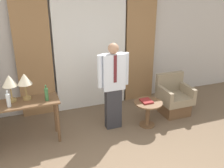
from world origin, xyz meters
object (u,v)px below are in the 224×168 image
at_px(table_lamp_right, 25,80).
at_px(armchair, 174,99).
at_px(bottle_by_lamp, 46,94).
at_px(bottle_near_edge, 8,100).
at_px(desk, 21,110).
at_px(person, 113,84).
at_px(table_lamp_left, 9,82).
at_px(book, 146,101).
at_px(side_table, 148,110).

relative_size(table_lamp_right, armchair, 0.54).
bearing_deg(bottle_by_lamp, bottle_near_edge, -177.74).
relative_size(desk, bottle_by_lamp, 4.55).
bearing_deg(person, bottle_by_lamp, -178.53).
bearing_deg(desk, table_lamp_left, 140.54).
bearing_deg(person, table_lamp_left, 175.41).
relative_size(person, book, 6.95).
bearing_deg(bottle_by_lamp, person, 1.47).
height_order(bottle_by_lamp, person, person).
bearing_deg(table_lamp_right, desk, -140.54).
height_order(bottle_near_edge, person, person).
bearing_deg(side_table, bottle_by_lamp, 175.20).
relative_size(desk, bottle_near_edge, 4.59).
xyz_separation_m(desk, bottle_near_edge, (-0.16, -0.10, 0.24)).
relative_size(table_lamp_left, person, 0.28).
bearing_deg(bottle_by_lamp, armchair, 2.61).
distance_m(table_lamp_right, bottle_by_lamp, 0.42).
distance_m(table_lamp_left, person, 1.75).
bearing_deg(person, armchair, 3.58).
distance_m(bottle_near_edge, bottle_by_lamp, 0.59).
bearing_deg(side_table, person, 163.94).
relative_size(bottle_by_lamp, book, 1.16).
bearing_deg(table_lamp_right, person, -5.29).
height_order(bottle_by_lamp, book, bottle_by_lamp).
xyz_separation_m(person, armchair, (1.40, 0.09, -0.58)).
relative_size(bottle_by_lamp, armchair, 0.33).
xyz_separation_m(desk, table_lamp_right, (0.12, 0.10, 0.47)).
distance_m(desk, armchair, 3.04).
bearing_deg(desk, bottle_near_edge, -148.98).
height_order(armchair, book, armchair).
bearing_deg(side_table, bottle_near_edge, 176.91).
height_order(table_lamp_left, bottle_by_lamp, table_lamp_left).
bearing_deg(table_lamp_left, desk, -39.46).
distance_m(table_lamp_right, book, 2.22).
height_order(bottle_near_edge, side_table, bottle_near_edge).
relative_size(bottle_near_edge, person, 0.17).
xyz_separation_m(table_lamp_right, person, (1.50, -0.14, -0.21)).
bearing_deg(person, bottle_near_edge, -178.27).
bearing_deg(bottle_by_lamp, table_lamp_left, 162.60).
bearing_deg(bottle_near_edge, table_lamp_left, 76.48).
height_order(desk, side_table, desk).
distance_m(table_lamp_right, bottle_near_edge, 0.41).
height_order(table_lamp_left, table_lamp_right, same).
xyz_separation_m(table_lamp_left, side_table, (2.38, -0.32, -0.77)).
bearing_deg(table_lamp_left, armchair, -0.94).
bearing_deg(table_lamp_left, person, -4.59).
bearing_deg(desk, book, -5.12).
xyz_separation_m(bottle_near_edge, armchair, (3.18, 0.14, -0.56)).
height_order(side_table, book, book).
bearing_deg(person, desk, 178.45).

